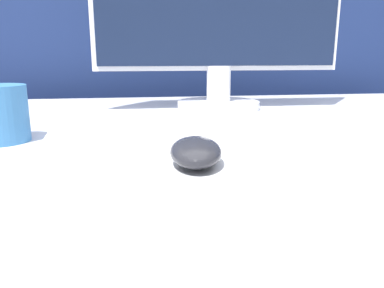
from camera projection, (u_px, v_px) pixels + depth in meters
name	position (u px, v px, depth m)	size (l,w,h in m)	color
partition_panel	(172.00, 114.00, 1.39)	(5.00, 0.03, 1.37)	navy
computer_mouse_near	(196.00, 152.00, 0.49)	(0.08, 0.12, 0.03)	#232328
keyboard	(185.00, 130.00, 0.65)	(0.46, 0.18, 0.02)	silver
monitor	(220.00, 1.00, 0.92)	(0.63, 0.21, 0.50)	white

